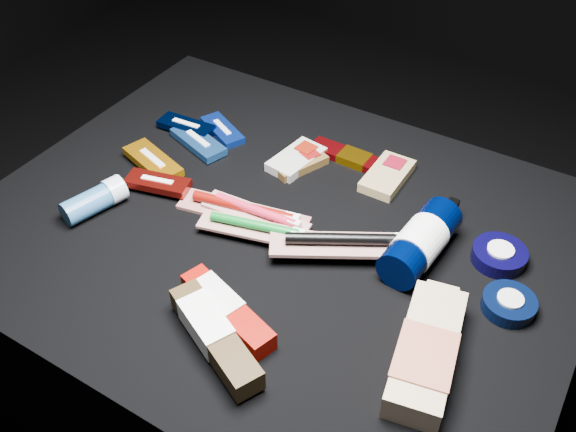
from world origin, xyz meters
The scene contains 22 objects.
ground centered at (0.00, 0.00, 0.00)m, with size 3.00×3.00×0.00m, color black.
cloth_table centered at (0.00, 0.00, 0.20)m, with size 0.98×0.78×0.40m, color black.
luna_bar_0 centered at (-0.24, 0.17, 0.41)m, with size 0.12×0.09×0.01m.
luna_bar_1 centered at (-0.25, 0.11, 0.41)m, with size 0.13×0.08×0.02m.
luna_bar_2 centered at (-0.30, 0.14, 0.41)m, with size 0.12×0.05×0.01m.
luna_bar_3 centered at (-0.28, 0.01, 0.42)m, with size 0.14×0.09×0.02m.
luna_bar_4 centered at (-0.23, -0.03, 0.42)m, with size 0.12×0.07×0.01m.
clif_bar_0 centered at (-0.05, 0.16, 0.41)m, with size 0.09×0.12×0.02m.
clif_bar_1 centered at (-0.06, 0.17, 0.41)m, with size 0.08×0.12×0.02m.
clif_bar_2 centered at (0.11, 0.21, 0.41)m, with size 0.06×0.12×0.02m.
power_bar centered at (0.02, 0.22, 0.41)m, with size 0.13×0.04×0.02m.
lotion_bottle centered at (0.23, 0.05, 0.43)m, with size 0.08×0.21×0.07m.
cream_tin_upper centered at (0.34, 0.11, 0.41)m, with size 0.08×0.08×0.03m.
cream_tin_lower centered at (0.38, 0.02, 0.41)m, with size 0.08×0.08×0.02m.
bodywash_bottle centered at (0.31, -0.13, 0.42)m, with size 0.11×0.23×0.05m.
deodorant_stick centered at (-0.28, -0.13, 0.42)m, with size 0.07×0.12×0.05m.
toothbrush_pack_0 centered at (-0.06, -0.01, 0.41)m, with size 0.23×0.10×0.03m.
toothbrush_pack_1 centered at (-0.04, -0.01, 0.41)m, with size 0.19×0.05×0.02m.
toothbrush_pack_2 centered at (-0.01, -0.04, 0.42)m, with size 0.19×0.09×0.02m.
toothbrush_pack_3 centered at (0.13, 0.00, 0.43)m, with size 0.23×0.16×0.03m.
toothpaste_carton_red centered at (0.04, -0.20, 0.42)m, with size 0.18×0.09×0.03m.
toothpaste_carton_green centered at (0.05, -0.25, 0.42)m, with size 0.19×0.12×0.04m.
Camera 1 is at (0.42, -0.66, 1.12)m, focal length 40.00 mm.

